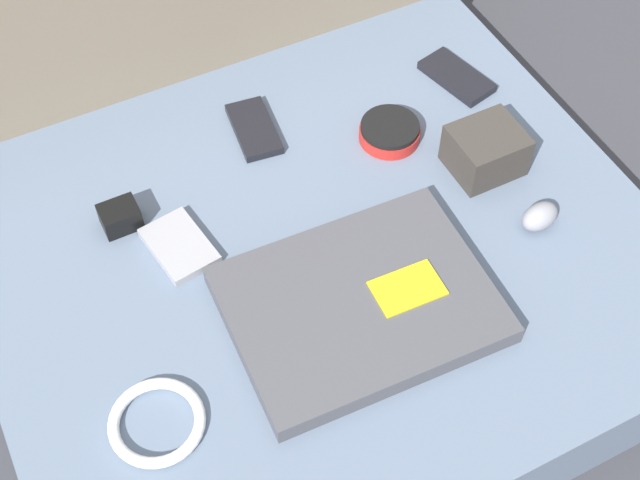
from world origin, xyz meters
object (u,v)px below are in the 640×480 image
object	(u,v)px
computer_mouse	(540,216)
phone_silver	(179,246)
speaker_puck	(390,132)
phone_small	(254,129)
camera_pouch	(486,150)
laptop	(362,303)
charger_brick	(120,217)
phone_black	(457,77)

from	to	relation	value
computer_mouse	phone_silver	size ratio (longest dim) A/B	0.53
speaker_puck	phone_small	bearing A→B (deg)	149.37
computer_mouse	camera_pouch	bearing A→B (deg)	85.86
laptop	computer_mouse	bearing A→B (deg)	4.81
computer_mouse	speaker_puck	xyz separation A→B (m)	(-0.10, 0.24, -0.00)
computer_mouse	phone_small	world-z (taller)	computer_mouse
camera_pouch	charger_brick	bearing A→B (deg)	165.04
camera_pouch	charger_brick	xyz separation A→B (m)	(-0.51, 0.14, -0.02)
phone_small	phone_silver	bearing A→B (deg)	-132.40
laptop	computer_mouse	xyz separation A→B (m)	(0.29, 0.01, 0.00)
phone_black	computer_mouse	bearing A→B (deg)	-113.75
laptop	phone_silver	world-z (taller)	laptop
phone_black	charger_brick	distance (m)	0.58
phone_black	phone_silver	bearing A→B (deg)	179.07
laptop	speaker_puck	world-z (taller)	laptop
phone_small	camera_pouch	size ratio (longest dim) A/B	1.23
laptop	phone_small	bearing A→B (deg)	91.46
computer_mouse	charger_brick	xyz separation A→B (m)	(-0.52, 0.27, -0.00)
computer_mouse	phone_small	distance (m)	0.45
computer_mouse	phone_small	size ratio (longest dim) A/B	0.50
laptop	computer_mouse	distance (m)	0.29
laptop	camera_pouch	world-z (taller)	camera_pouch
computer_mouse	speaker_puck	distance (m)	0.26
speaker_puck	charger_brick	xyz separation A→B (m)	(-0.42, 0.03, 0.00)
phone_small	camera_pouch	bearing A→B (deg)	-31.28
laptop	phone_silver	bearing A→B (deg)	134.03
camera_pouch	charger_brick	world-z (taller)	camera_pouch
laptop	phone_black	size ratio (longest dim) A/B	2.65
speaker_puck	phone_small	world-z (taller)	speaker_puck
computer_mouse	phone_black	distance (m)	0.31
phone_small	computer_mouse	bearing A→B (deg)	-43.67
laptop	charger_brick	xyz separation A→B (m)	(-0.23, 0.28, 0.00)
speaker_puck	phone_silver	bearing A→B (deg)	-171.89
speaker_puck	phone_small	size ratio (longest dim) A/B	0.75
laptop	phone_small	size ratio (longest dim) A/B	2.82
laptop	phone_black	bearing A→B (deg)	44.94
phone_silver	camera_pouch	size ratio (longest dim) A/B	1.17
phone_silver	charger_brick	bearing A→B (deg)	118.07
computer_mouse	speaker_puck	bearing A→B (deg)	105.65
phone_small	camera_pouch	xyz separation A→B (m)	(0.27, -0.22, 0.03)
speaker_puck	phone_black	xyz separation A→B (m)	(0.16, 0.06, -0.01)
phone_silver	phone_small	distance (m)	0.24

